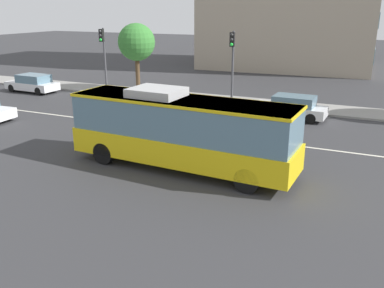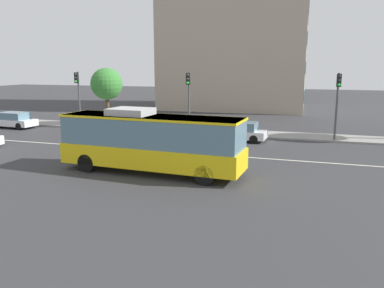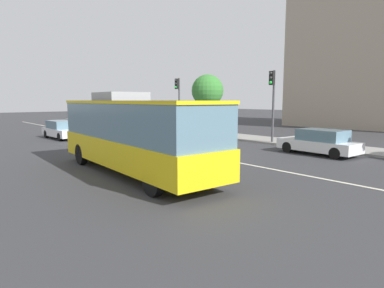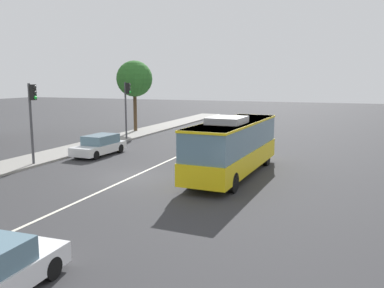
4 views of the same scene
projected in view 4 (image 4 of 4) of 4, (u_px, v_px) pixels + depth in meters
ground_plane at (133, 177)px, 22.70m from camera, size 160.00×160.00×0.00m
sidewalk_kerb at (15, 164)px, 25.69m from camera, size 80.00×3.11×0.14m
lane_centre_line at (133, 177)px, 22.70m from camera, size 76.00×0.16×0.01m
transit_bus at (233, 144)px, 22.79m from camera, size 10.12×3.01×3.46m
sedan_white at (100, 145)px, 29.13m from camera, size 4.58×2.00×1.46m
traffic_light_near_corner at (127, 101)px, 35.92m from camera, size 0.35×0.62×5.20m
traffic_light_far_corner at (32, 110)px, 25.05m from camera, size 0.33×0.62×5.20m
street_tree_kerbside_centre at (134, 79)px, 41.23m from camera, size 3.68×3.68×7.34m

